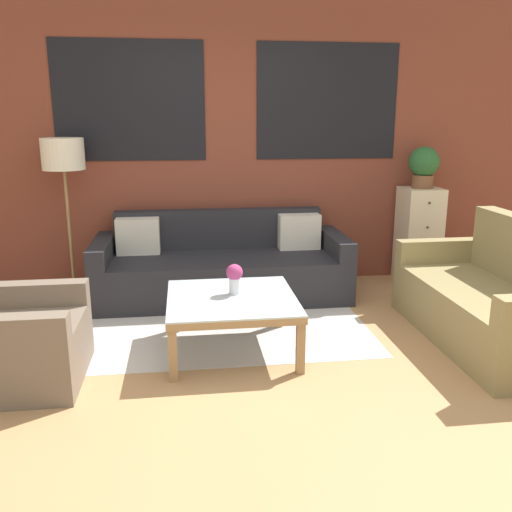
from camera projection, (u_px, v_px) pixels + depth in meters
name	position (u px, v px, depth m)	size (l,w,h in m)	color
ground_plane	(268.00, 395.00, 3.33)	(16.00, 16.00, 0.00)	#AD7F51
wall_back_brick	(231.00, 143.00, 5.32)	(8.40, 0.09, 2.80)	brown
rug	(226.00, 322.00, 4.50)	(2.25, 1.68, 0.00)	#BCB7B2
couch_dark	(222.00, 268.00, 5.11)	(2.33, 0.88, 0.78)	#232328
settee_vintage	(494.00, 303.00, 4.05)	(0.80, 1.67, 0.92)	olive
armchair_corner	(11.00, 341.00, 3.44)	(0.80, 0.80, 0.84)	#6B5B4C
coffee_table	(232.00, 305.00, 3.87)	(0.91, 0.91, 0.42)	silver
floor_lamp	(63.00, 161.00, 4.82)	(0.37, 0.37, 1.48)	olive
drawer_cabinet	(418.00, 235.00, 5.53)	(0.38, 0.40, 0.97)	beige
potted_plant	(424.00, 165.00, 5.36)	(0.30, 0.30, 0.41)	brown
flower_vase	(234.00, 277.00, 3.89)	(0.12, 0.12, 0.22)	silver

